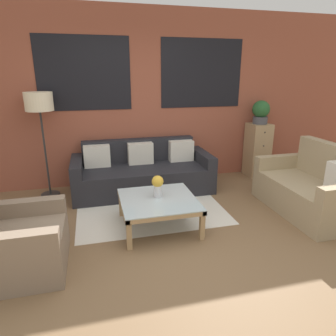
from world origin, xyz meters
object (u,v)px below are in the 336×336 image
object	(u,v)px
settee_vintage	(311,190)
armchair_corner	(16,243)
potted_plant	(261,112)
coffee_table	(158,203)
couch_dark	(142,173)
flower_vase	(158,184)
drawer_cabinet	(257,150)
floor_lamp	(39,107)

from	to	relation	value
settee_vintage	armchair_corner	world-z (taller)	settee_vintage
potted_plant	settee_vintage	bearing A→B (deg)	-93.15
armchair_corner	potted_plant	bearing A→B (deg)	28.18
coffee_table	potted_plant	world-z (taller)	potted_plant
couch_dark	settee_vintage	size ratio (longest dim) A/B	1.48
couch_dark	settee_vintage	distance (m)	2.47
settee_vintage	armchair_corner	size ratio (longest dim) A/B	1.69
couch_dark	coffee_table	size ratio (longest dim) A/B	2.40
flower_vase	drawer_cabinet	bearing A→B (deg)	33.18
settee_vintage	flower_vase	world-z (taller)	settee_vintage
armchair_corner	drawer_cabinet	xyz separation A→B (m)	(3.65, 1.96, 0.20)
couch_dark	coffee_table	bearing A→B (deg)	-90.93
couch_dark	potted_plant	distance (m)	2.34
potted_plant	floor_lamp	bearing A→B (deg)	-178.83
potted_plant	flower_vase	distance (m)	2.66
coffee_table	potted_plant	distance (m)	2.76
drawer_cabinet	flower_vase	distance (m)	2.59
couch_dark	armchair_corner	bearing A→B (deg)	-130.78
couch_dark	coffee_table	world-z (taller)	couch_dark
couch_dark	floor_lamp	size ratio (longest dim) A/B	1.38
settee_vintage	drawer_cabinet	xyz separation A→B (m)	(0.09, 1.57, 0.17)
drawer_cabinet	flower_vase	size ratio (longest dim) A/B	3.52
coffee_table	flower_vase	world-z (taller)	flower_vase
couch_dark	coffee_table	xyz separation A→B (m)	(-0.02, -1.26, 0.03)
coffee_table	flower_vase	bearing A→B (deg)	83.49
settee_vintage	floor_lamp	size ratio (longest dim) A/B	0.93
armchair_corner	coffee_table	distance (m)	1.56
coffee_table	couch_dark	bearing A→B (deg)	89.07
floor_lamp	drawer_cabinet	xyz separation A→B (m)	(3.58, 0.07, -0.88)
settee_vintage	flower_vase	distance (m)	2.10
floor_lamp	couch_dark	bearing A→B (deg)	-5.71
couch_dark	drawer_cabinet	distance (m)	2.17
settee_vintage	floor_lamp	world-z (taller)	floor_lamp
couch_dark	floor_lamp	distance (m)	1.79
armchair_corner	coffee_table	xyz separation A→B (m)	(1.48, 0.48, 0.04)
settee_vintage	drawer_cabinet	size ratio (longest dim) A/B	1.52
coffee_table	flower_vase	xyz separation A→B (m)	(0.01, 0.06, 0.21)
settee_vintage	potted_plant	bearing A→B (deg)	86.85
settee_vintage	coffee_table	distance (m)	2.09
couch_dark	floor_lamp	bearing A→B (deg)	174.29
armchair_corner	potted_plant	world-z (taller)	potted_plant
armchair_corner	potted_plant	xyz separation A→B (m)	(3.65, 1.96, 0.89)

